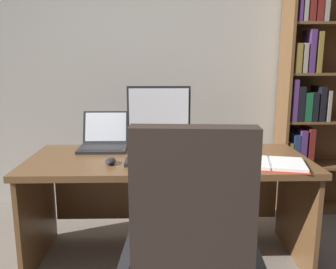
{
  "coord_description": "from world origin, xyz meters",
  "views": [
    {
      "loc": [
        -0.04,
        -1.26,
        1.35
      ],
      "look_at": [
        0.01,
        0.96,
        0.89
      ],
      "focal_mm": 37.79,
      "sensor_mm": 36.0,
      "label": 1
    }
  ],
  "objects_px": {
    "laptop": "(104,141)",
    "keyboard": "(159,162)",
    "desk": "(168,181)",
    "open_binder": "(270,164)",
    "notepad": "(215,158)",
    "pen": "(218,157)",
    "monitor": "(159,118)",
    "bookshelf": "(317,99)",
    "computer_mouse": "(111,161)",
    "reading_stand_with_book": "(218,137)"
  },
  "relations": [
    {
      "from": "laptop",
      "to": "keyboard",
      "type": "distance_m",
      "value": 0.58
    },
    {
      "from": "desk",
      "to": "laptop",
      "type": "xyz_separation_m",
      "value": [
        -0.46,
        0.18,
        0.24
      ]
    },
    {
      "from": "open_binder",
      "to": "notepad",
      "type": "height_order",
      "value": "open_binder"
    },
    {
      "from": "laptop",
      "to": "notepad",
      "type": "relative_size",
      "value": 1.65
    },
    {
      "from": "keyboard",
      "to": "pen",
      "type": "xyz_separation_m",
      "value": [
        0.38,
        0.1,
        0.0
      ]
    },
    {
      "from": "monitor",
      "to": "open_binder",
      "type": "height_order",
      "value": "monitor"
    },
    {
      "from": "open_binder",
      "to": "pen",
      "type": "bearing_deg",
      "value": 165.81
    },
    {
      "from": "desk",
      "to": "bookshelf",
      "type": "bearing_deg",
      "value": 29.11
    },
    {
      "from": "computer_mouse",
      "to": "pen",
      "type": "bearing_deg",
      "value": 8.4
    },
    {
      "from": "laptop",
      "to": "bookshelf",
      "type": "bearing_deg",
      "value": 17.29
    },
    {
      "from": "monitor",
      "to": "bookshelf",
      "type": "bearing_deg",
      "value": 22.29
    },
    {
      "from": "laptop",
      "to": "reading_stand_with_book",
      "type": "xyz_separation_m",
      "value": [
        0.85,
        0.04,
        0.02
      ]
    },
    {
      "from": "desk",
      "to": "computer_mouse",
      "type": "xyz_separation_m",
      "value": [
        -0.36,
        -0.23,
        0.21
      ]
    },
    {
      "from": "laptop",
      "to": "desk",
      "type": "bearing_deg",
      "value": -21.79
    },
    {
      "from": "monitor",
      "to": "computer_mouse",
      "type": "distance_m",
      "value": 0.54
    },
    {
      "from": "bookshelf",
      "to": "reading_stand_with_book",
      "type": "distance_m",
      "value": 1.11
    },
    {
      "from": "keyboard",
      "to": "pen",
      "type": "relative_size",
      "value": 3.0
    },
    {
      "from": "notepad",
      "to": "pen",
      "type": "bearing_deg",
      "value": 0.0
    },
    {
      "from": "desk",
      "to": "computer_mouse",
      "type": "height_order",
      "value": "computer_mouse"
    },
    {
      "from": "keyboard",
      "to": "bookshelf",
      "type": "bearing_deg",
      "value": 34.84
    },
    {
      "from": "monitor",
      "to": "pen",
      "type": "xyz_separation_m",
      "value": [
        0.38,
        -0.3,
        -0.21
      ]
    },
    {
      "from": "open_binder",
      "to": "pen",
      "type": "xyz_separation_m",
      "value": [
        -0.29,
        0.15,
        0.0
      ]
    },
    {
      "from": "desk",
      "to": "notepad",
      "type": "bearing_deg",
      "value": -22.66
    },
    {
      "from": "desk",
      "to": "keyboard",
      "type": "xyz_separation_m",
      "value": [
        -0.06,
        -0.23,
        0.2
      ]
    },
    {
      "from": "computer_mouse",
      "to": "notepad",
      "type": "relative_size",
      "value": 0.5
    },
    {
      "from": "desk",
      "to": "bookshelf",
      "type": "distance_m",
      "value": 1.61
    },
    {
      "from": "keyboard",
      "to": "pen",
      "type": "distance_m",
      "value": 0.4
    },
    {
      "from": "reading_stand_with_book",
      "to": "pen",
      "type": "distance_m",
      "value": 0.36
    },
    {
      "from": "keyboard",
      "to": "notepad",
      "type": "distance_m",
      "value": 0.38
    },
    {
      "from": "laptop",
      "to": "reading_stand_with_book",
      "type": "bearing_deg",
      "value": 2.78
    },
    {
      "from": "open_binder",
      "to": "laptop",
      "type": "bearing_deg",
      "value": 169.81
    },
    {
      "from": "monitor",
      "to": "desk",
      "type": "bearing_deg",
      "value": -70.88
    },
    {
      "from": "monitor",
      "to": "notepad",
      "type": "xyz_separation_m",
      "value": [
        0.36,
        -0.3,
        -0.22
      ]
    },
    {
      "from": "keyboard",
      "to": "notepad",
      "type": "height_order",
      "value": "keyboard"
    },
    {
      "from": "notepad",
      "to": "pen",
      "type": "height_order",
      "value": "pen"
    },
    {
      "from": "monitor",
      "to": "laptop",
      "type": "bearing_deg",
      "value": 178.21
    },
    {
      "from": "reading_stand_with_book",
      "to": "open_binder",
      "type": "relative_size",
      "value": 0.63
    },
    {
      "from": "desk",
      "to": "notepad",
      "type": "xyz_separation_m",
      "value": [
        0.31,
        -0.13,
        0.2
      ]
    },
    {
      "from": "monitor",
      "to": "reading_stand_with_book",
      "type": "relative_size",
      "value": 1.51
    },
    {
      "from": "monitor",
      "to": "open_binder",
      "type": "xyz_separation_m",
      "value": [
        0.68,
        -0.45,
        -0.22
      ]
    },
    {
      "from": "reading_stand_with_book",
      "to": "bookshelf",
      "type": "bearing_deg",
      "value": 28.57
    },
    {
      "from": "bookshelf",
      "to": "open_binder",
      "type": "distance_m",
      "value": 1.29
    },
    {
      "from": "pen",
      "to": "computer_mouse",
      "type": "bearing_deg",
      "value": -171.6
    },
    {
      "from": "computer_mouse",
      "to": "bookshelf",
      "type": "bearing_deg",
      "value": 29.83
    },
    {
      "from": "desk",
      "to": "pen",
      "type": "xyz_separation_m",
      "value": [
        0.33,
        -0.13,
        0.2
      ]
    },
    {
      "from": "computer_mouse",
      "to": "pen",
      "type": "relative_size",
      "value": 0.74
    },
    {
      "from": "keyboard",
      "to": "desk",
      "type": "bearing_deg",
      "value": 75.35
    },
    {
      "from": "reading_stand_with_book",
      "to": "notepad",
      "type": "bearing_deg",
      "value": -102.78
    },
    {
      "from": "monitor",
      "to": "open_binder",
      "type": "distance_m",
      "value": 0.84
    },
    {
      "from": "desk",
      "to": "pen",
      "type": "distance_m",
      "value": 0.4
    }
  ]
}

